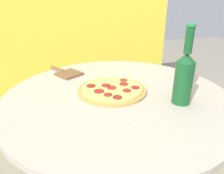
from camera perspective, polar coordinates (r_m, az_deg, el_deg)
table at (r=1.02m, az=1.30°, el=-11.11°), size 0.97×0.97×0.70m
fence_panel at (r=1.83m, az=-8.15°, el=13.54°), size 1.49×0.04×1.58m
pizza at (r=0.95m, az=0.01°, el=-0.67°), size 0.30×0.30×0.02m
beer_bottle at (r=0.86m, az=18.31°, el=2.81°), size 0.07×0.07×0.30m
pizza_paddle at (r=1.18m, az=-11.91°, el=3.66°), size 0.16×0.22×0.02m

